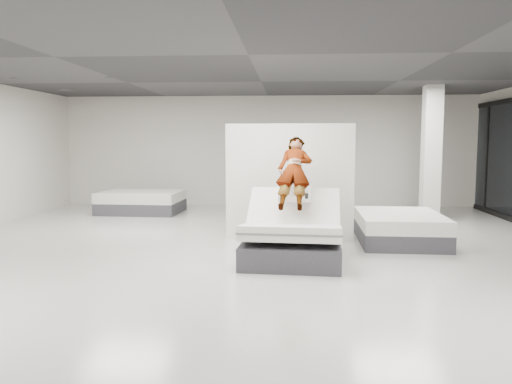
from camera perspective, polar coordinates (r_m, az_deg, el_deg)
room at (r=7.67m, az=-0.88°, el=3.53°), size 14.00×14.04×3.20m
hero_bed at (r=8.12m, az=4.21°, el=-5.07°), size 1.66×2.12×1.22m
person at (r=8.31m, az=4.39°, el=1.02°), size 0.66×1.39×1.39m
remote at (r=7.97m, az=5.81°, el=-0.45°), size 0.06×0.14×0.08m
divider_panel at (r=9.59m, az=3.83°, el=1.13°), size 2.46×0.21×2.24m
flat_bed_right_far at (r=9.80m, az=16.08°, el=-3.96°), size 1.56×2.04×0.55m
flat_bed_left_far at (r=13.58m, az=-12.95°, el=-1.12°), size 2.12×1.63×0.57m
column at (r=12.60m, az=19.38°, el=4.16°), size 0.40×0.40×3.20m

